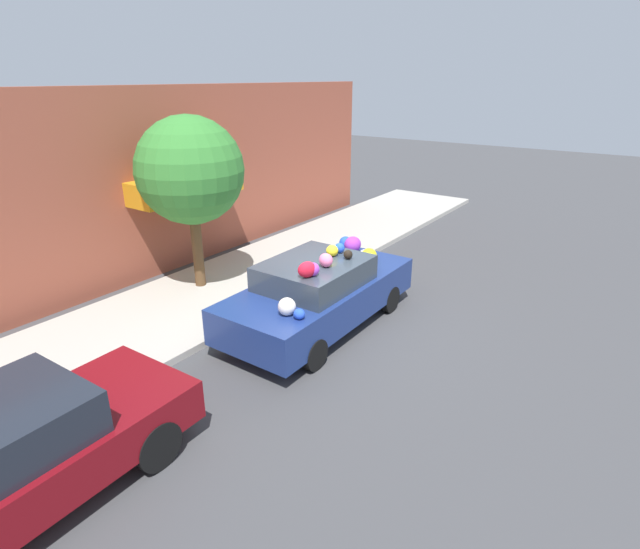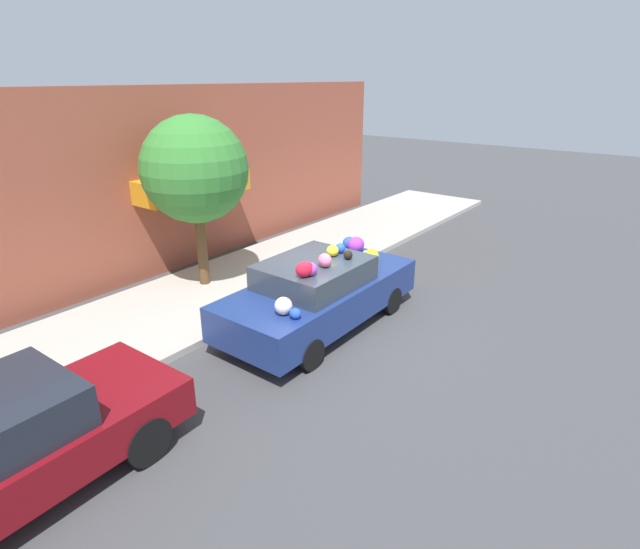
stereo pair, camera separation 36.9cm
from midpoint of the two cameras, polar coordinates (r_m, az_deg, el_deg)
The scene contains 7 objects.
ground_plane at distance 10.22m, azimuth -1.60°, elevation -5.63°, with size 60.00×60.00×0.00m, color #424244.
sidewalk_curb at distance 11.85m, azimuth -12.13°, elevation -1.74°, with size 24.00×3.20×0.14m.
building_facade at distance 12.91m, azimuth -19.63°, elevation 9.60°, with size 18.00×1.20×4.51m.
street_tree at distance 11.35m, azimuth -15.56°, elevation 11.32°, with size 2.33×2.33×3.84m.
fire_hydrant at distance 12.42m, azimuth -1.49°, elevation 1.92°, with size 0.20×0.20×0.70m.
art_car at distance 9.81m, azimuth -1.11°, elevation -1.96°, with size 4.46×1.89×1.72m.
parked_car_plain at distance 6.96m, azimuth -32.97°, elevation -16.98°, with size 4.08×1.80×1.44m.
Camera 1 is at (-7.35, -5.31, 4.70)m, focal length 28.00 mm.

